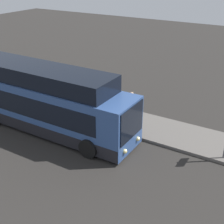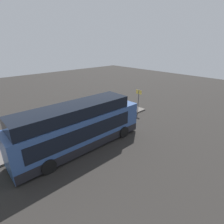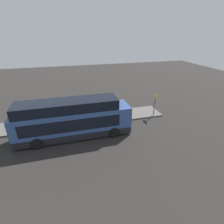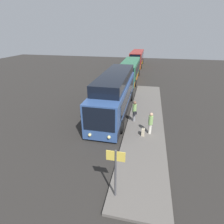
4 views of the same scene
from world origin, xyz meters
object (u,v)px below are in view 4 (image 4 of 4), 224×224
object	(u,v)px
bus_second	(130,71)
bus_lead	(115,95)
bus_third	(137,59)
passenger_boarding	(151,122)
passenger_waiting	(134,110)
suitcase	(143,132)
sign_post	(116,168)

from	to	relation	value
bus_second	bus_lead	bearing A→B (deg)	0.00
bus_third	passenger_boarding	world-z (taller)	bus_third
bus_lead	passenger_boarding	bearing A→B (deg)	42.71
passenger_waiting	suitcase	bearing A→B (deg)	92.97
bus_second	suitcase	world-z (taller)	bus_second
bus_lead	passenger_waiting	bearing A→B (deg)	46.52
suitcase	sign_post	size ratio (longest dim) A/B	0.30
sign_post	bus_second	bearing A→B (deg)	-174.96
bus_third	passenger_waiting	xyz separation A→B (m)	(27.93, 2.12, -0.40)
bus_second	bus_third	size ratio (longest dim) A/B	1.01
bus_lead	passenger_boarding	distance (m)	5.21
passenger_boarding	sign_post	size ratio (longest dim) A/B	0.66
bus_lead	passenger_waiting	xyz separation A→B (m)	(2.01, 2.12, -0.52)
suitcase	sign_post	bearing A→B (deg)	-10.24
bus_second	passenger_boarding	distance (m)	16.89
bus_second	passenger_boarding	size ratio (longest dim) A/B	5.97
sign_post	bus_third	bearing A→B (deg)	-176.81
bus_lead	sign_post	size ratio (longest dim) A/B	4.19
passenger_boarding	passenger_waiting	distance (m)	2.27
bus_lead	passenger_boarding	size ratio (longest dim) A/B	6.36
passenger_boarding	suitcase	size ratio (longest dim) A/B	2.18
bus_third	sign_post	size ratio (longest dim) A/B	3.90
passenger_boarding	suitcase	bearing A→B (deg)	-82.24
bus_lead	bus_second	bearing A→B (deg)	-180.00
bus_lead	bus_second	xyz separation A→B (m)	(-12.71, -0.00, -0.21)
suitcase	bus_lead	bearing A→B (deg)	-144.32
passenger_waiting	suitcase	distance (m)	2.49
bus_lead	passenger_boarding	world-z (taller)	bus_lead
bus_third	passenger_boarding	xyz separation A→B (m)	(29.73, 3.51, -0.45)
passenger_waiting	suitcase	xyz separation A→B (m)	(2.20, 0.91, -0.74)
bus_lead	bus_third	world-z (taller)	bus_lead
bus_third	passenger_waiting	distance (m)	28.01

